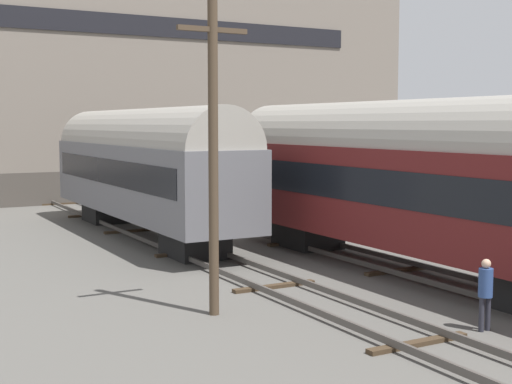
{
  "coord_description": "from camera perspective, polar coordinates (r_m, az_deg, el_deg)",
  "views": [
    {
      "loc": [
        -14.65,
        -14.17,
        4.68
      ],
      "look_at": [
        -2.28,
        8.22,
        2.2
      ],
      "focal_mm": 50.0,
      "sensor_mm": 36.0,
      "label": 1
    }
  ],
  "objects": [
    {
      "name": "warehouse_building",
      "position": [
        50.63,
        -9.1,
        10.94
      ],
      "size": [
        34.76,
        12.73,
        19.03
      ],
      "color": "#46403A",
      "rests_on": "ground"
    },
    {
      "name": "person_worker",
      "position": [
        16.93,
        17.89,
        -7.32
      ],
      "size": [
        0.32,
        0.32,
        1.65
      ],
      "color": "#282833",
      "rests_on": "ground"
    },
    {
      "name": "train_car_maroon",
      "position": [
        22.44,
        11.93,
        1.27
      ],
      "size": [
        3.14,
        17.06,
        5.4
      ],
      "color": "black",
      "rests_on": "ground"
    },
    {
      "name": "track_middle",
      "position": [
        20.87,
        16.76,
        -7.25
      ],
      "size": [
        2.6,
        60.0,
        0.26
      ],
      "color": "#4C4742",
      "rests_on": "ground"
    },
    {
      "name": "track_left",
      "position": [
        17.97,
        6.39,
        -9.12
      ],
      "size": [
        2.6,
        60.0,
        0.26
      ],
      "color": "#4C4742",
      "rests_on": "ground"
    },
    {
      "name": "ground_plane",
      "position": [
        20.91,
        16.75,
        -7.63
      ],
      "size": [
        200.0,
        200.0,
        0.0
      ],
      "primitive_type": "plane",
      "color": "#56544F"
    },
    {
      "name": "utility_pole",
      "position": [
        17.13,
        -3.44,
        3.49
      ],
      "size": [
        1.8,
        0.24,
        7.81
      ],
      "color": "#473828",
      "rests_on": "ground"
    },
    {
      "name": "train_car_grey",
      "position": [
        29.66,
        -9.0,
        2.18
      ],
      "size": [
        3.1,
        15.75,
        5.27
      ],
      "color": "black",
      "rests_on": "ground"
    }
  ]
}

